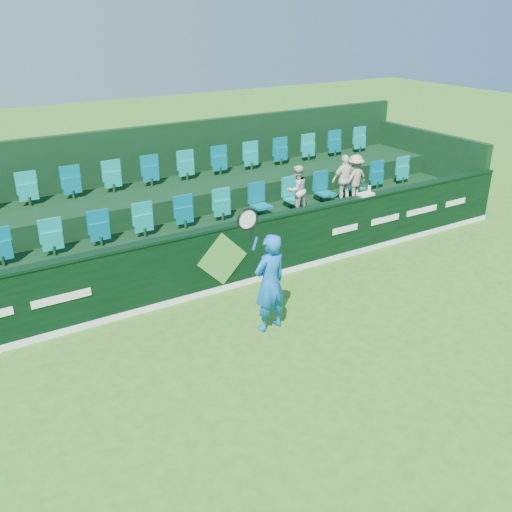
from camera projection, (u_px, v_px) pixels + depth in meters
ground at (351, 394)px, 8.38m from camera, size 60.00×60.00×0.00m
sponsor_hoarding at (220, 258)px, 11.23m from camera, size 16.00×0.25×1.35m
stand_tier_front at (196, 252)px, 12.19m from camera, size 16.00×2.00×0.80m
stand_tier_back at (160, 216)px, 13.57m from camera, size 16.00×1.80×1.30m
stand_rear at (151, 189)px, 13.69m from camera, size 16.00×4.10×2.60m
seat_row_front at (186, 216)px, 12.22m from camera, size 13.50×0.50×0.60m
seat_row_back at (152, 174)px, 13.42m from camera, size 13.50×0.50×0.60m
tennis_player at (270, 282)px, 9.74m from camera, size 1.08×0.50×2.41m
spectator_left at (297, 190)px, 13.09m from camera, size 0.59×0.48×1.14m
spectator_middle at (345, 179)px, 13.77m from camera, size 0.73×0.35×1.20m
spectator_right at (355, 178)px, 13.93m from camera, size 0.80×0.52×1.16m
towel at (366, 194)px, 12.74m from camera, size 0.35×0.23×0.05m
drinks_bottle at (369, 190)px, 12.76m from camera, size 0.07×0.07×0.21m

